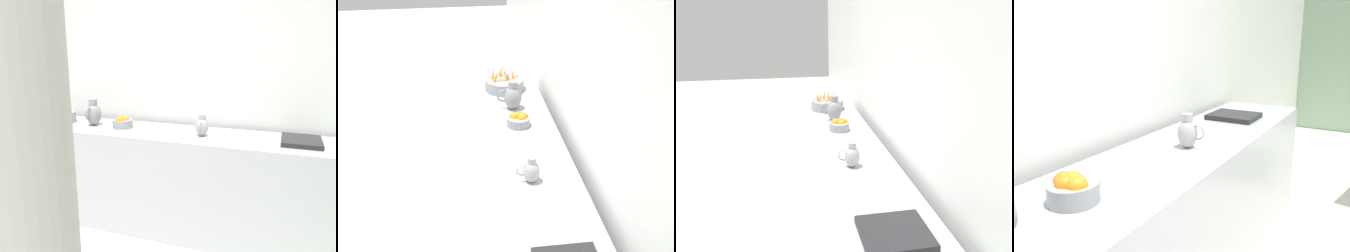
% 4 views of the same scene
% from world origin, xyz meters
% --- Properties ---
extents(tile_wall_left, '(0.10, 8.94, 3.00)m').
position_xyz_m(tile_wall_left, '(-1.95, 0.75, 1.50)').
color(tile_wall_left, white).
rests_on(tile_wall_left, ground_plane).
extents(prep_counter, '(0.60, 3.19, 0.93)m').
position_xyz_m(prep_counter, '(-1.54, 0.25, 0.46)').
color(prep_counter, '#ADAFB5').
rests_on(prep_counter, ground_plane).
extents(orange_bowl, '(0.19, 0.19, 0.11)m').
position_xyz_m(orange_bowl, '(-1.54, -0.37, 0.98)').
color(orange_bowl, gray).
rests_on(orange_bowl, prep_counter).
extents(metal_pitcher_short, '(0.16, 0.11, 0.19)m').
position_xyz_m(metal_pitcher_short, '(-1.50, 0.40, 1.01)').
color(metal_pitcher_short, '#A3A3A8').
rests_on(metal_pitcher_short, prep_counter).
extents(counter_sink_basin, '(0.34, 0.30, 0.04)m').
position_xyz_m(counter_sink_basin, '(-1.55, 1.19, 0.95)').
color(counter_sink_basin, '#232326').
rests_on(counter_sink_basin, prep_counter).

